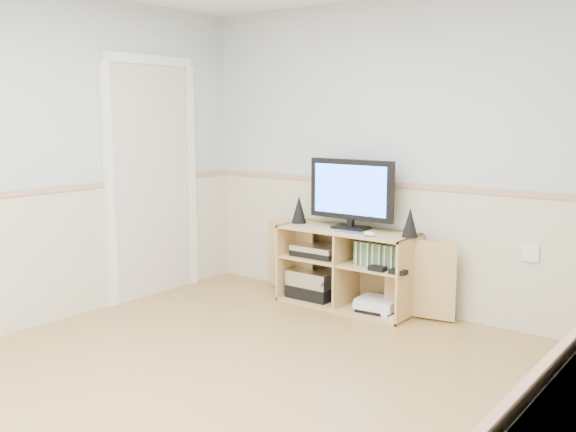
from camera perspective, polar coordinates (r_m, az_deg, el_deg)
The scene contains 11 objects.
room at distance 3.50m, azimuth -6.30°, elevation 2.96°, with size 4.04×4.54×2.54m.
media_cabinet at distance 5.38m, azimuth 5.56°, elevation -4.48°, with size 1.82×0.44×0.65m.
monitor at distance 5.26m, azimuth 5.63°, elevation 2.18°, with size 0.77×0.18×0.57m.
speaker_left at distance 5.55m, azimuth 0.98°, elevation 0.59°, with size 0.13×0.13×0.24m, color black.
speaker_right at distance 5.00m, azimuth 10.80°, elevation -0.56°, with size 0.12×0.12×0.23m, color black.
keyboard at distance 5.08m, azimuth 5.69°, elevation -1.53°, with size 0.28×0.11×0.01m, color silver.
mouse at distance 5.00m, azimuth 7.27°, elevation -1.59°, with size 0.10×0.06×0.04m, color white.
av_components at distance 5.53m, azimuth 2.48°, elevation -5.28°, with size 0.50×0.30×0.47m.
game_consoles at distance 5.24m, azimuth 7.93°, elevation -7.83°, with size 0.45×0.30×0.11m.
game_cases at distance 5.13m, azimuth 8.10°, elevation -3.43°, with size 0.39×0.14×0.19m, color #3F8C3F.
wall_outlet at distance 4.91m, azimuth 20.76°, elevation -3.11°, with size 0.12×0.03×0.12m, color white.
Camera 1 is at (2.35, -2.39, 1.58)m, focal length 40.00 mm.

